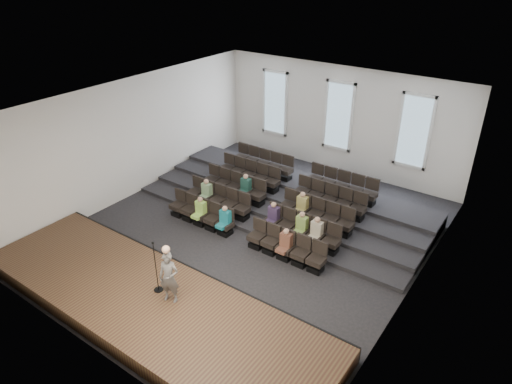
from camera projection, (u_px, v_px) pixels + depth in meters
ground at (250, 233)px, 17.20m from camera, size 14.00×14.00×0.00m
ceiling at (249, 104)px, 14.86m from camera, size 12.00×14.00×0.02m
wall_back at (339, 120)px, 21.09m from camera, size 12.00×0.04×5.00m
wall_front at (78, 276)px, 10.97m from camera, size 12.00×0.04×5.00m
wall_left at (134, 137)px, 19.11m from camera, size 0.04×14.00×5.00m
wall_right at (421, 226)px, 12.95m from camera, size 0.04×14.00×5.00m
stage at (148, 303)px, 13.41m from camera, size 11.80×3.60×0.50m
stage_lip at (189, 272)px, 14.69m from camera, size 11.80×0.06×0.52m
risers at (294, 196)px, 19.40m from camera, size 11.80×4.80×0.60m
seating_rows at (273, 201)px, 17.99m from camera, size 6.80×4.70×1.67m
windows at (339, 116)px, 20.95m from camera, size 8.44×0.10×3.24m
audience at (260, 212)px, 16.95m from camera, size 5.45×2.64×1.10m
speaker at (169, 277)px, 12.80m from camera, size 0.69×0.57×1.62m
mic_stand at (157, 276)px, 13.31m from camera, size 0.29×0.29×1.72m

